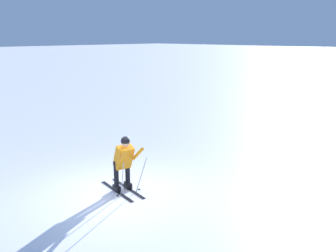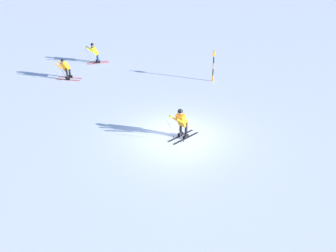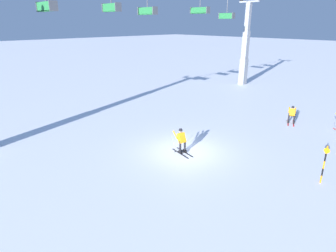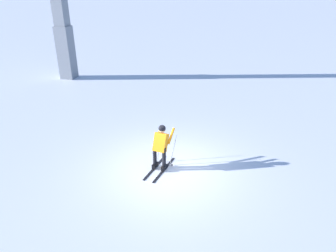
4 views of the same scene
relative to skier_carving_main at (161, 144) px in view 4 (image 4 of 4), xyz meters
The scene contains 3 objects.
ground_plane 0.93m from the skier_carving_main, ahead, with size 260.00×260.00×0.00m, color white.
skier_carving_main is the anchor object (origin of this frame).
lift_tower_near 12.87m from the skier_carving_main, 133.77° to the left, with size 0.86×2.81×10.38m.
Camera 4 is at (2.08, -8.71, 5.85)m, focal length 33.13 mm.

